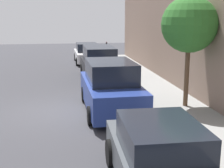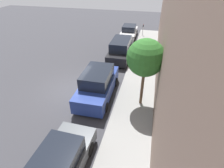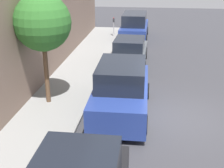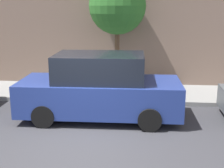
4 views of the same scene
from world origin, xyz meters
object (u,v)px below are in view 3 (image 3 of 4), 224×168
object	(u,v)px
parking_meter_near	(114,25)
street_tree	(42,23)
parked_minivan_nearest	(134,26)
parked_sedan_second	(129,53)
parked_suv_third	(121,90)

from	to	relation	value
parking_meter_near	street_tree	xyz separation A→B (m)	(1.16, 12.15, 2.33)
parked_minivan_nearest	parked_sedan_second	world-z (taller)	parked_minivan_nearest
parked_sedan_second	parking_meter_near	distance (m)	6.74
parked_sedan_second	parking_meter_near	size ratio (longest dim) A/B	3.24
parked_sedan_second	street_tree	distance (m)	6.84
parked_minivan_nearest	parked_suv_third	xyz separation A→B (m)	(-0.27, 12.53, 0.01)
parked_suv_third	parking_meter_near	bearing A→B (deg)	-81.63
parked_minivan_nearest	parked_suv_third	world-z (taller)	parked_suv_third
parked_suv_third	parking_meter_near	xyz separation A→B (m)	(1.83, -12.45, 0.08)
parked_minivan_nearest	parking_meter_near	size ratio (longest dim) A/B	3.51
parked_minivan_nearest	parked_suv_third	distance (m)	12.53
parked_minivan_nearest	parked_suv_third	bearing A→B (deg)	91.24
street_tree	parked_sedan_second	bearing A→B (deg)	-116.79
parked_minivan_nearest	parking_meter_near	world-z (taller)	parked_minivan_nearest
parked_minivan_nearest	street_tree	bearing A→B (deg)	77.46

